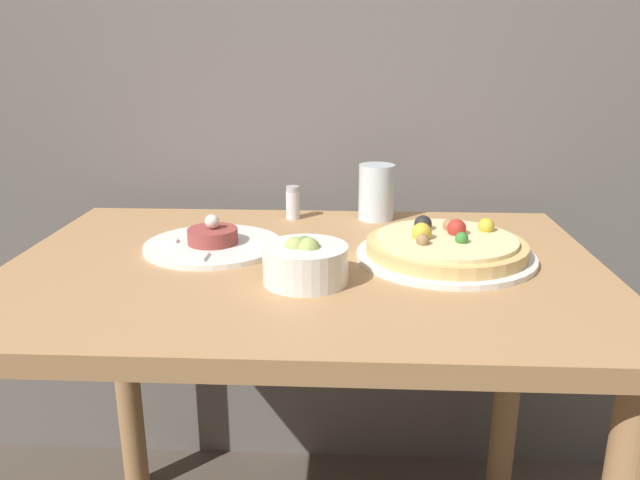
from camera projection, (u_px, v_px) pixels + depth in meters
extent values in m
cube|color=#AD7F51|center=(304.00, 271.00, 1.09)|extent=(1.03, 0.71, 0.03)
cylinder|color=#AD7F51|center=(126.00, 367.00, 1.51)|extent=(0.06, 0.06, 0.69)
cylinder|color=#AD7F51|center=(509.00, 377.00, 1.46)|extent=(0.06, 0.06, 0.69)
cylinder|color=white|center=(445.00, 256.00, 1.10)|extent=(0.31, 0.31, 0.01)
cylinder|color=#DBB26B|center=(446.00, 247.00, 1.10)|extent=(0.28, 0.28, 0.02)
cylinder|color=beige|center=(446.00, 239.00, 1.09)|extent=(0.25, 0.25, 0.01)
sphere|color=#997047|center=(450.00, 226.00, 1.14)|extent=(0.03, 0.03, 0.03)
sphere|color=gold|center=(422.00, 233.00, 1.08)|extent=(0.03, 0.03, 0.03)
sphere|color=black|center=(423.00, 224.00, 1.14)|extent=(0.03, 0.03, 0.03)
sphere|color=gold|center=(486.00, 226.00, 1.13)|extent=(0.03, 0.03, 0.03)
sphere|color=#997047|center=(423.00, 240.00, 1.05)|extent=(0.02, 0.02, 0.02)
sphere|color=#387F33|center=(462.00, 238.00, 1.06)|extent=(0.02, 0.02, 0.02)
sphere|color=#B22D23|center=(457.00, 229.00, 1.11)|extent=(0.03, 0.03, 0.03)
cylinder|color=white|center=(213.00, 245.00, 1.16)|extent=(0.26, 0.26, 0.01)
cylinder|color=#933D38|center=(213.00, 236.00, 1.16)|extent=(0.09, 0.09, 0.03)
sphere|color=silver|center=(212.00, 222.00, 1.15)|extent=(0.03, 0.03, 0.03)
cube|color=white|center=(260.00, 242.00, 1.15)|extent=(0.04, 0.02, 0.01)
cube|color=white|center=(222.00, 228.00, 1.24)|extent=(0.02, 0.04, 0.01)
cube|color=white|center=(167.00, 241.00, 1.16)|extent=(0.04, 0.02, 0.01)
cube|color=white|center=(202.00, 256.00, 1.08)|extent=(0.02, 0.04, 0.01)
cylinder|color=white|center=(306.00, 264.00, 0.99)|extent=(0.14, 0.14, 0.06)
sphere|color=#668E42|center=(305.00, 248.00, 0.98)|extent=(0.04, 0.04, 0.04)
sphere|color=#A3B25B|center=(295.00, 248.00, 0.98)|extent=(0.04, 0.04, 0.04)
sphere|color=#A3B25B|center=(308.00, 249.00, 0.97)|extent=(0.04, 0.04, 0.04)
cylinder|color=silver|center=(376.00, 192.00, 1.34)|extent=(0.08, 0.08, 0.12)
cylinder|color=silver|center=(293.00, 205.00, 1.35)|extent=(0.03, 0.03, 0.06)
cylinder|color=#B2B2B7|center=(293.00, 189.00, 1.34)|extent=(0.03, 0.03, 0.01)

